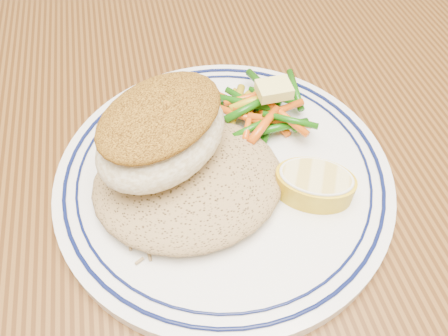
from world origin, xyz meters
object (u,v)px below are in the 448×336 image
rice_pilaf (188,178)px  fish_fillet (162,132)px  vegetable_pile (261,108)px  dining_table (230,282)px  plate (224,176)px  lemon_wedge (315,184)px

rice_pilaf → fish_fillet: fish_fillet is taller
rice_pilaf → vegetable_pile: rice_pilaf is taller
dining_table → fish_fillet: (-0.04, 0.06, 0.16)m
dining_table → plate: (0.01, 0.05, 0.11)m
plate → fish_fillet: size_ratio=2.04×
dining_table → fish_fillet: fish_fillet is taller
plate → vegetable_pile: vegetable_pile is taller
rice_pilaf → vegetable_pile: bearing=38.8°
rice_pilaf → lemon_wedge: size_ratio=1.96×
plate → lemon_wedge: bearing=-30.6°
vegetable_pile → fish_fillet: bearing=-154.4°
lemon_wedge → vegetable_pile: bearing=100.7°
plate → vegetable_pile: 0.07m
rice_pilaf → fish_fillet: bearing=127.2°
rice_pilaf → lemon_wedge: (0.10, -0.03, -0.00)m
dining_table → lemon_wedge: bearing=8.7°
fish_fillet → vegetable_pile: size_ratio=1.43×
dining_table → plate: size_ratio=5.34×
dining_table → fish_fillet: size_ratio=10.91×
rice_pilaf → vegetable_pile: size_ratio=1.57×
rice_pilaf → fish_fillet: (-0.01, 0.02, 0.04)m
fish_fillet → vegetable_pile: (0.09, 0.04, -0.04)m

